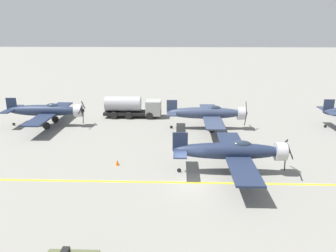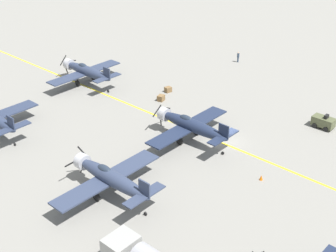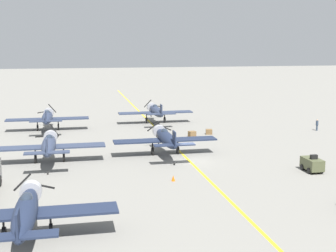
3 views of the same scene
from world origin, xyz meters
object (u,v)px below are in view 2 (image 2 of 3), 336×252
(airplane_mid_left, at_px, (110,177))
(airplane_far_center, at_px, (86,71))
(supply_crate_mid_lane, at_px, (161,98))
(traffic_cone, at_px, (261,178))
(tow_tractor, at_px, (323,122))
(supply_crate_by_tanker, at_px, (168,89))
(ground_crew_walking, at_px, (238,57))
(airplane_mid_center, at_px, (191,125))

(airplane_mid_left, height_order, airplane_far_center, same)
(supply_crate_mid_lane, bearing_deg, airplane_far_center, 103.81)
(airplane_far_center, relative_size, traffic_cone, 21.82)
(tow_tractor, relative_size, supply_crate_by_tanker, 2.97)
(supply_crate_mid_lane, relative_size, traffic_cone, 1.70)
(supply_crate_mid_lane, bearing_deg, tow_tractor, -69.46)
(airplane_mid_left, relative_size, ground_crew_walking, 7.10)
(airplane_mid_center, bearing_deg, airplane_mid_left, -177.19)
(airplane_mid_center, relative_size, supply_crate_mid_lane, 12.80)
(airplane_far_center, height_order, ground_crew_walking, airplane_far_center)
(airplane_mid_left, xyz_separation_m, supply_crate_by_tanker, (21.56, 12.08, -1.65))
(tow_tractor, bearing_deg, traffic_cone, -178.41)
(airplane_mid_left, distance_m, supply_crate_by_tanker, 24.77)
(airplane_far_center, bearing_deg, airplane_mid_center, -109.10)
(airplane_mid_center, bearing_deg, supply_crate_mid_lane, 58.33)
(airplane_far_center, distance_m, ground_crew_walking, 24.93)
(airplane_mid_center, height_order, airplane_far_center, same)
(airplane_mid_center, relative_size, airplane_far_center, 1.00)
(airplane_far_center, distance_m, supply_crate_mid_lane, 12.39)
(airplane_mid_center, distance_m, supply_crate_by_tanker, 14.08)
(ground_crew_walking, bearing_deg, airplane_mid_left, -163.04)
(airplane_mid_left, xyz_separation_m, tow_tractor, (26.13, -8.86, -1.22))
(airplane_far_center, relative_size, tow_tractor, 4.62)
(airplane_mid_center, xyz_separation_m, ground_crew_walking, (25.05, 10.62, -1.09))
(supply_crate_mid_lane, xyz_separation_m, traffic_cone, (-7.08, -20.11, -0.12))
(traffic_cone, bearing_deg, airplane_mid_left, 141.57)
(airplane_mid_center, distance_m, ground_crew_walking, 27.23)
(airplane_mid_left, bearing_deg, airplane_far_center, 72.70)
(ground_crew_walking, height_order, traffic_cone, ground_crew_walking)
(airplane_mid_center, relative_size, ground_crew_walking, 7.10)
(airplane_far_center, bearing_deg, supply_crate_mid_lane, -88.02)
(supply_crate_by_tanker, relative_size, traffic_cone, 1.59)
(airplane_far_center, xyz_separation_m, tow_tractor, (10.31, -31.63, -1.22))
(ground_crew_walking, bearing_deg, tow_tractor, -120.27)
(airplane_far_center, relative_size, ground_crew_walking, 7.10)
(tow_tractor, relative_size, ground_crew_walking, 1.54)
(tow_tractor, distance_m, supply_crate_mid_lane, 21.05)
(airplane_mid_left, height_order, traffic_cone, airplane_mid_left)
(airplane_far_center, height_order, traffic_cone, airplane_far_center)
(airplane_far_center, relative_size, supply_crate_mid_lane, 12.80)
(airplane_mid_left, height_order, supply_crate_mid_lane, airplane_mid_left)
(tow_tractor, bearing_deg, airplane_mid_center, 143.03)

